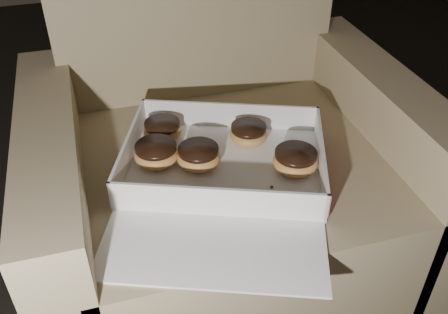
% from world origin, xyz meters
% --- Properties ---
extents(floor, '(4.50, 4.50, 0.00)m').
position_xyz_m(floor, '(0.00, 0.00, 0.00)').
color(floor, black).
rests_on(floor, ground).
extents(armchair, '(0.84, 0.71, 0.88)m').
position_xyz_m(armchair, '(0.16, 0.06, 0.28)').
color(armchair, '#8A7E58').
rests_on(armchair, floor).
extents(bakery_box, '(0.54, 0.58, 0.07)m').
position_xyz_m(bakery_box, '(0.12, -0.08, 0.41)').
color(bakery_box, white).
rests_on(bakery_box, armchair).
extents(donut_a, '(0.08, 0.08, 0.04)m').
position_xyz_m(donut_a, '(0.03, 0.09, 0.43)').
color(donut_a, '#E9AC51').
rests_on(donut_a, bakery_box).
extents(donut_b, '(0.08, 0.08, 0.04)m').
position_xyz_m(donut_b, '(0.21, 0.02, 0.42)').
color(donut_b, '#E9AC51').
rests_on(donut_b, bakery_box).
extents(donut_c, '(0.09, 0.09, 0.04)m').
position_xyz_m(donut_c, '(0.08, -0.03, 0.43)').
color(donut_c, '#E9AC51').
rests_on(donut_c, bakery_box).
extents(donut_d, '(0.09, 0.09, 0.05)m').
position_xyz_m(donut_d, '(0.00, 0.00, 0.43)').
color(donut_d, '#E9AC51').
rests_on(donut_d, bakery_box).
extents(donut_e, '(0.09, 0.09, 0.05)m').
position_xyz_m(donut_e, '(0.27, -0.10, 0.43)').
color(donut_e, '#E9AC51').
rests_on(donut_e, bakery_box).
extents(crumb_a, '(0.01, 0.01, 0.00)m').
position_xyz_m(crumb_a, '(0.20, -0.14, 0.40)').
color(crumb_a, black).
rests_on(crumb_a, bakery_box).
extents(crumb_b, '(0.01, 0.01, 0.00)m').
position_xyz_m(crumb_b, '(-0.02, -0.11, 0.40)').
color(crumb_b, black).
rests_on(crumb_b, bakery_box).
extents(crumb_c, '(0.01, 0.01, 0.00)m').
position_xyz_m(crumb_c, '(-0.03, -0.11, 0.40)').
color(crumb_c, black).
rests_on(crumb_c, bakery_box).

